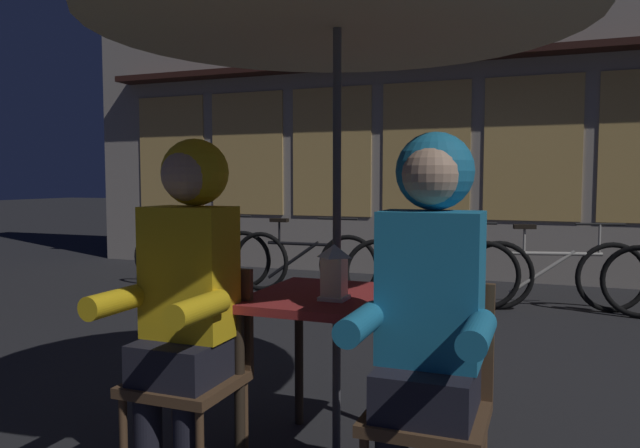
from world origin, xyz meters
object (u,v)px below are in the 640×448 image
cafe_table (337,318)px  chair_right (431,393)px  person_left_hooded (186,279)px  bicycle_third (430,272)px  bicycle_second (303,262)px  lantern (334,271)px  bicycle_fourth (554,275)px  person_right_hooded (429,296)px  chair_left (195,363)px  bicycle_nearest (201,257)px

cafe_table → chair_right: bearing=-37.5°
person_left_hooded → bicycle_third: (0.28, 3.72, -0.50)m
bicycle_second → lantern: bearing=-65.6°
bicycle_second → bicycle_third: same height
bicycle_third → bicycle_fourth: same height
bicycle_third → person_right_hooded: bearing=-79.6°
lantern → bicycle_third: (-0.23, 3.41, -0.51)m
chair_left → chair_right: 0.96m
chair_left → bicycle_second: (-1.14, 3.88, -0.14)m
bicycle_fourth → person_right_hooded: bearing=-96.2°
cafe_table → person_right_hooded: (0.48, -0.43, 0.21)m
chair_right → bicycle_third: chair_right is taller
person_left_hooded → bicycle_fourth: (1.39, 4.00, -0.50)m
bicycle_third → bicycle_fourth: bearing=13.8°
chair_right → bicycle_nearest: 5.12m
bicycle_fourth → bicycle_nearest: bearing=-178.7°
lantern → cafe_table: bearing=104.0°
bicycle_second → bicycle_fourth: (2.53, 0.06, 0.00)m
chair_left → bicycle_fourth: (1.39, 3.94, -0.14)m
bicycle_fourth → bicycle_second: bearing=-178.7°
lantern → chair_left: lantern is taller
person_right_hooded → lantern: bearing=145.1°
person_right_hooded → bicycle_nearest: (-3.37, 3.91, -0.50)m
lantern → bicycle_third: 3.45m
cafe_table → bicycle_fourth: 3.70m
lantern → bicycle_second: lantern is taller
lantern → chair_left: 0.68m
chair_left → person_left_hooded: (-0.00, -0.06, 0.36)m
bicycle_nearest → bicycle_third: 2.69m
chair_left → bicycle_third: size_ratio=0.53×
bicycle_third → lantern: bearing=-86.1°
person_right_hooded → person_left_hooded: bearing=180.0°
bicycle_nearest → lantern: bearing=-50.9°
lantern → bicycle_third: lantern is taller
chair_right → bicycle_fourth: (0.43, 3.94, -0.14)m
cafe_table → bicycle_nearest: size_ratio=0.44×
bicycle_second → bicycle_third: bearing=-8.7°
bicycle_second → bicycle_fourth: 2.53m
chair_left → person_left_hooded: bearing=-90.0°
person_right_hooded → bicycle_third: size_ratio=0.85×
chair_left → person_left_hooded: size_ratio=0.62×
lantern → chair_right: 0.64m
lantern → person_left_hooded: bearing=-148.1°
bicycle_nearest → bicycle_second: 1.27m
cafe_table → person_left_hooded: bearing=-138.4°
chair_right → bicycle_third: 3.73m
person_left_hooded → person_right_hooded: (0.96, 0.00, 0.00)m
lantern → bicycle_nearest: (-2.92, 3.59, -0.51)m
chair_right → lantern: bearing=150.3°
chair_right → bicycle_nearest: bearing=131.2°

